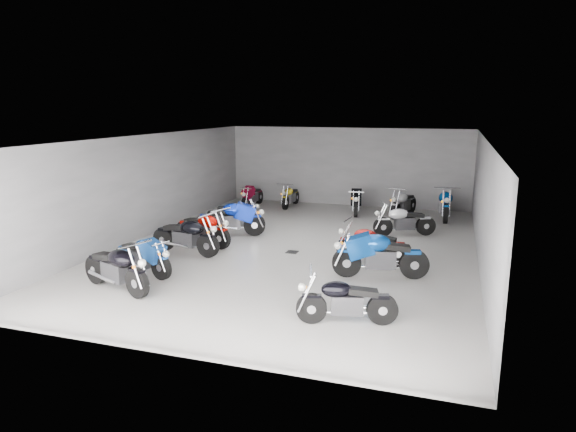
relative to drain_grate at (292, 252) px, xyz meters
name	(u,v)px	position (x,y,z in m)	size (l,w,h in m)	color
ground	(297,248)	(0.00, 0.50, -0.01)	(14.00, 14.00, 0.00)	#9F9D97
wall_back	(347,167)	(0.00, 7.50, 1.59)	(10.00, 0.10, 3.20)	gray
wall_left	(147,186)	(-5.00, 0.50, 1.59)	(0.10, 14.00, 3.20)	gray
wall_right	(483,204)	(5.00, 0.50, 1.59)	(0.10, 14.00, 3.20)	gray
ceiling	(298,137)	(0.00, 0.50, 3.21)	(10.00, 14.00, 0.04)	black
drain_grate	(292,252)	(0.00, 0.00, 0.00)	(0.32, 0.32, 0.01)	black
motorcycle_left_a	(116,268)	(-2.81, -4.17, 0.53)	(2.14, 0.87, 0.97)	black
motorcycle_left_b	(143,256)	(-2.90, -3.00, 0.47)	(1.94, 0.72, 0.88)	black
motorcycle_left_c	(186,236)	(-2.76, -1.09, 0.52)	(2.19, 0.53, 0.96)	black
motorcycle_left_d	(203,229)	(-2.74, -0.11, 0.51)	(2.07, 0.77, 0.94)	black
motorcycle_left_e	(231,219)	(-2.43, 1.19, 0.54)	(2.20, 0.93, 1.00)	black
motorcycle_left_f	(235,213)	(-2.90, 2.56, 0.44)	(1.84, 0.56, 0.82)	black
motorcycle_right_a	(346,301)	(2.44, -4.34, 0.46)	(1.90, 0.65, 0.85)	black
motorcycle_right_c	(379,255)	(2.65, -1.44, 0.55)	(2.30, 0.70, 1.02)	black
motorcycle_right_d	(372,244)	(2.29, -0.23, 0.48)	(2.01, 0.44, 0.89)	black
motorcycle_right_f	(404,221)	(2.82, 2.89, 0.48)	(1.91, 0.96, 0.89)	black
motorcycle_back_a	(252,196)	(-3.60, 5.94, 0.45)	(0.39, 1.90, 0.83)	black
motorcycle_back_b	(290,196)	(-2.09, 6.36, 0.44)	(0.37, 1.87, 0.82)	black
motorcycle_back_d	(356,200)	(0.74, 5.89, 0.51)	(0.54, 2.12, 0.94)	black
motorcycle_back_e	(403,203)	(2.51, 5.86, 0.50)	(0.76, 2.06, 0.93)	black
motorcycle_back_f	(445,204)	(4.00, 5.91, 0.55)	(0.50, 2.34, 1.03)	black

